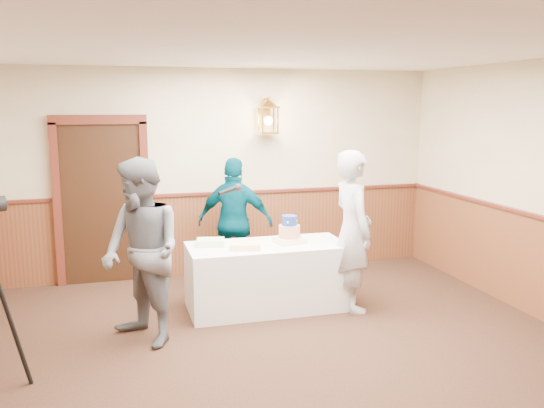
# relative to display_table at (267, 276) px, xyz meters

# --- Properties ---
(ground) EXTENTS (7.00, 7.00, 0.00)m
(ground) POSITION_rel_display_table_xyz_m (-0.20, -1.90, -0.38)
(ground) COLOR black
(ground) RESTS_ON ground
(room_shell) EXTENTS (6.02, 7.02, 2.81)m
(room_shell) POSITION_rel_display_table_xyz_m (-0.25, -1.45, 1.15)
(room_shell) COLOR #C2B492
(room_shell) RESTS_ON ground
(display_table) EXTENTS (1.80, 0.80, 0.75)m
(display_table) POSITION_rel_display_table_xyz_m (0.00, 0.00, 0.00)
(display_table) COLOR white
(display_table) RESTS_ON ground
(tiered_cake) EXTENTS (0.36, 0.36, 0.32)m
(tiered_cake) POSITION_rel_display_table_xyz_m (0.27, 0.02, 0.50)
(tiered_cake) COLOR beige
(tiered_cake) RESTS_ON display_table
(sheet_cake_yellow) EXTENTS (0.39, 0.34, 0.07)m
(sheet_cake_yellow) POSITION_rel_display_table_xyz_m (-0.28, -0.13, 0.41)
(sheet_cake_yellow) COLOR #F6DA93
(sheet_cake_yellow) RESTS_ON display_table
(sheet_cake_green) EXTENTS (0.35, 0.30, 0.07)m
(sheet_cake_green) POSITION_rel_display_table_xyz_m (-0.63, 0.13, 0.41)
(sheet_cake_green) COLOR #BBEAA5
(sheet_cake_green) RESTS_ON display_table
(interviewer) EXTENTS (1.61, 1.11, 1.83)m
(interviewer) POSITION_rel_display_table_xyz_m (-1.42, -0.62, 0.54)
(interviewer) COLOR slate
(interviewer) RESTS_ON ground
(baker) EXTENTS (0.46, 0.68, 1.83)m
(baker) POSITION_rel_display_table_xyz_m (0.92, -0.28, 0.54)
(baker) COLOR #AAA9AF
(baker) RESTS_ON ground
(assistant_p) EXTENTS (1.05, 0.78, 1.66)m
(assistant_p) POSITION_rel_display_table_xyz_m (-0.17, 0.94, 0.45)
(assistant_p) COLOR #003B4A
(assistant_p) RESTS_ON ground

